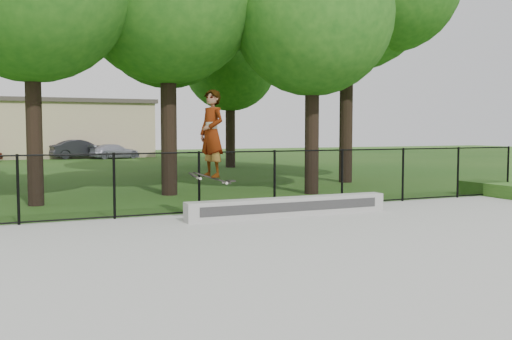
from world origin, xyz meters
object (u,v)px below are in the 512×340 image
object	(u,v)px
grind_ledge	(289,207)
skater_airborne	(212,135)
car_b	(80,149)
car_c	(115,151)

from	to	relation	value
grind_ledge	skater_airborne	xyz separation A→B (m)	(-1.91, -0.02, 1.69)
car_b	skater_airborne	distance (m)	30.38
car_c	grind_ledge	bearing A→B (deg)	165.58
car_b	grind_ledge	bearing A→B (deg)	170.35
skater_airborne	car_b	bearing A→B (deg)	88.78
skater_airborne	car_c	bearing A→B (deg)	84.29
car_b	skater_airborne	size ratio (longest dim) A/B	1.76
grind_ledge	car_b	bearing A→B (deg)	92.38
car_c	skater_airborne	world-z (taller)	skater_airborne
car_c	car_b	bearing A→B (deg)	53.40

